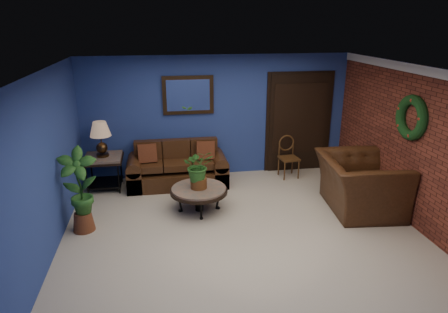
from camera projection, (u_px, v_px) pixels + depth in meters
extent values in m
plane|color=beige|center=(242.00, 230.00, 6.30)|extent=(5.50, 5.50, 0.00)
cube|color=navy|center=(218.00, 117.00, 8.23)|extent=(5.50, 0.04, 2.50)
cube|color=navy|center=(47.00, 166.00, 5.47)|extent=(0.04, 5.00, 2.50)
cube|color=maroon|center=(412.00, 146.00, 6.32)|extent=(0.04, 5.00, 2.50)
cube|color=silver|center=(244.00, 69.00, 5.49)|extent=(5.50, 5.00, 0.02)
cube|color=white|center=(423.00, 71.00, 5.93)|extent=(0.03, 5.00, 0.14)
cube|color=#3C2613|center=(188.00, 95.00, 7.94)|extent=(1.02, 0.06, 0.77)
cube|color=black|center=(299.00, 123.00, 8.54)|extent=(1.44, 0.06, 2.18)
torus|color=black|center=(411.00, 118.00, 6.21)|extent=(0.16, 0.72, 0.72)
cube|color=#402312|center=(178.00, 177.00, 7.98)|extent=(1.95, 0.84, 0.32)
cube|color=#402312|center=(176.00, 158.00, 8.17)|extent=(1.67, 0.23, 0.80)
cube|color=#402312|center=(149.00, 166.00, 7.75)|extent=(0.54, 0.58, 0.12)
cube|color=#402312|center=(177.00, 164.00, 7.83)|extent=(0.54, 0.58, 0.12)
cube|color=#402312|center=(206.00, 163.00, 7.92)|extent=(0.54, 0.58, 0.12)
cube|color=#402312|center=(135.00, 177.00, 7.83)|extent=(0.28, 0.84, 0.44)
cube|color=#402312|center=(219.00, 172.00, 8.09)|extent=(0.28, 0.84, 0.44)
cube|color=#5F2A17|center=(147.00, 153.00, 7.70)|extent=(0.35, 0.11, 0.35)
cube|color=#5F2A17|center=(206.00, 150.00, 7.87)|extent=(0.35, 0.11, 0.35)
cylinder|color=#57524C|center=(199.00, 189.00, 6.83)|extent=(0.93, 0.93, 0.05)
cylinder|color=black|center=(199.00, 191.00, 6.84)|extent=(0.99, 0.99, 0.05)
cylinder|color=black|center=(199.00, 200.00, 6.89)|extent=(0.14, 0.14, 0.37)
cube|color=#57524C|center=(103.00, 157.00, 7.65)|extent=(0.69, 0.69, 0.05)
cube|color=black|center=(103.00, 159.00, 7.66)|extent=(0.73, 0.73, 0.04)
cube|color=black|center=(106.00, 183.00, 7.82)|extent=(0.62, 0.62, 0.03)
cylinder|color=black|center=(87.00, 179.00, 7.44)|extent=(0.03, 0.03, 0.64)
cylinder|color=black|center=(119.00, 178.00, 7.53)|extent=(0.03, 0.03, 0.64)
cylinder|color=black|center=(91.00, 169.00, 7.98)|extent=(0.03, 0.03, 0.64)
cylinder|color=black|center=(121.00, 167.00, 8.07)|extent=(0.03, 0.03, 0.64)
cylinder|color=#3C2613|center=(103.00, 155.00, 7.63)|extent=(0.24, 0.24, 0.05)
sphere|color=#3C2613|center=(102.00, 149.00, 7.60)|extent=(0.22, 0.22, 0.22)
cylinder|color=#3C2613|center=(101.00, 140.00, 7.54)|extent=(0.02, 0.02, 0.28)
cone|color=#97765A|center=(100.00, 130.00, 7.47)|extent=(0.39, 0.39, 0.28)
cube|color=#522F17|center=(289.00, 158.00, 8.30)|extent=(0.41, 0.41, 0.04)
torus|color=#522F17|center=(286.00, 143.00, 8.36)|extent=(0.35, 0.07, 0.35)
cylinder|color=#522F17|center=(285.00, 171.00, 8.19)|extent=(0.03, 0.03, 0.39)
cylinder|color=#522F17|center=(299.00, 170.00, 8.27)|extent=(0.03, 0.03, 0.39)
cylinder|color=#522F17|center=(279.00, 166.00, 8.48)|extent=(0.03, 0.03, 0.39)
cylinder|color=#522F17|center=(292.00, 165.00, 8.56)|extent=(0.03, 0.03, 0.39)
imported|color=#402312|center=(359.00, 184.00, 6.86)|extent=(1.39, 1.55, 0.93)
cylinder|color=brown|center=(199.00, 183.00, 6.79)|extent=(0.28, 0.28, 0.18)
imported|color=#184916|center=(198.00, 165.00, 6.68)|extent=(0.53, 0.46, 0.56)
cylinder|color=brown|center=(344.00, 182.00, 7.89)|extent=(0.26, 0.26, 0.20)
imported|color=#184916|center=(346.00, 162.00, 7.75)|extent=(0.46, 0.40, 0.73)
cylinder|color=brown|center=(84.00, 221.00, 6.25)|extent=(0.34, 0.34, 0.30)
imported|color=#184916|center=(79.00, 183.00, 6.04)|extent=(0.58, 0.40, 1.10)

